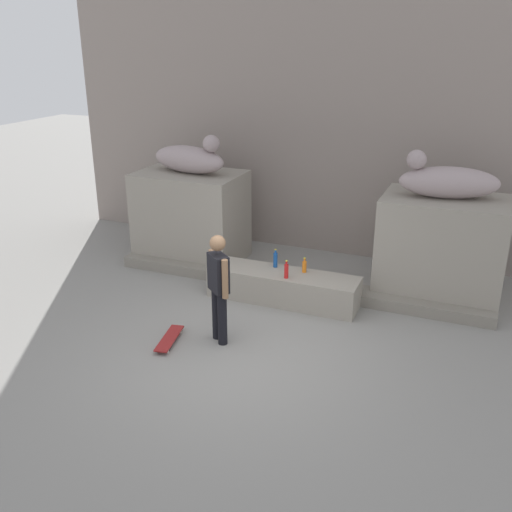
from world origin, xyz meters
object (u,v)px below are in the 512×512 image
Objects in this scene: skateboard at (169,338)px; skater at (219,284)px; statue_reclining_right at (447,181)px; bottle_orange at (304,266)px; bottle_blue at (275,260)px; bottle_red at (286,271)px; statue_reclining_left at (190,158)px.

skater is at bearing -74.43° from skateboard.
statue_reclining_right is 6.35× the size of bottle_orange.
bottle_red is at bearing -48.70° from bottle_blue.
skater is 1.87m from bottle_blue.
bottle_blue is at bearing 176.36° from bottle_orange.
bottle_orange is at bearing -44.18° from skateboard.
skater is at bearing -111.74° from bottle_orange.
statue_reclining_left is 6.32× the size of bottle_orange.
skateboard is at bearing -58.38° from statue_reclining_left.
bottle_orange is at bearing 60.49° from bottle_red.
skater is at bearing -45.88° from statue_reclining_left.
bottle_red reaches higher than bottle_orange.
bottle_orange reaches higher than skateboard.
bottle_red is (1.20, 1.80, 0.59)m from skateboard.
bottle_blue is at bearing -32.66° from skateboard.
statue_reclining_left is at bearing -11.68° from statue_reclining_right.
statue_reclining_right is 2.71m from bottle_orange.
bottle_blue reaches higher than skateboard.
bottle_red is 0.95× the size of bottle_blue.
skateboard is (-0.67, -0.34, -0.86)m from skater.
skater is 5.36× the size of bottle_red.
bottle_blue is at bearing 131.30° from bottle_red.
skater is 6.32× the size of bottle_orange.
bottle_blue is (-2.59, -1.01, -1.40)m from statue_reclining_right.
bottle_red is at bearing -44.82° from skateboard.
statue_reclining_right is 4.14m from skater.
bottle_red is (0.52, 1.46, -0.27)m from skater.
skater is at bearing -109.72° from bottle_red.
bottle_orange is at bearing -72.00° from skater.
bottle_red is at bearing -19.76° from statue_reclining_left.
skater reaches higher than bottle_blue.
statue_reclining_left is 5.11× the size of bottle_blue.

